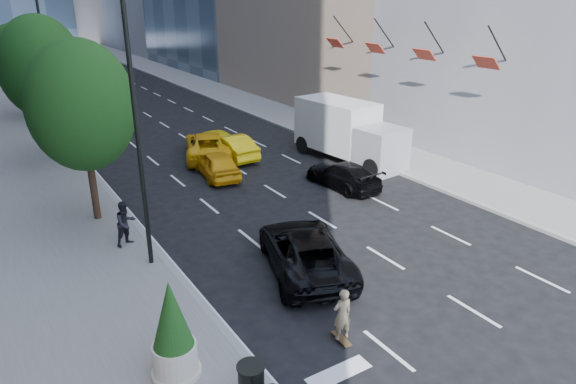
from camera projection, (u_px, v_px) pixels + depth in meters
ground at (364, 265)px, 18.45m from camera, size 160.00×160.00×0.00m
sidewalk_left at (5, 125)px, 37.64m from camera, size 6.00×120.00×0.15m
sidewalk_right at (237, 98)px, 47.04m from camera, size 4.00×120.00×0.15m
lamp_near at (140, 104)px, 16.36m from camera, size 2.13×0.22×10.00m
lamp_far at (48, 52)px, 30.57m from camera, size 2.13×0.22×10.00m
tree_near at (82, 106)px, 20.18m from camera, size 4.20×4.20×7.46m
tree_mid at (42, 68)px, 27.95m from camera, size 4.50×4.50×7.99m
tree_far at (17, 57)px, 38.45m from camera, size 3.90×3.90×6.92m
traffic_signal at (18, 52)px, 45.31m from camera, size 2.48×0.53×5.20m
facade_flags at (400, 48)px, 29.35m from camera, size 1.85×13.30×2.05m
skateboarder at (342, 318)px, 14.14m from camera, size 0.61×0.43×1.56m
black_sedan_lincoln at (305, 250)px, 17.86m from camera, size 4.18×6.02×1.53m
black_sedan_mercedes at (343, 175)px, 25.59m from camera, size 2.07×4.56×1.29m
taxi_a at (217, 164)px, 27.03m from camera, size 2.22×4.34×1.42m
taxi_b at (231, 147)px, 30.03m from camera, size 1.68×4.39×1.43m
taxi_c at (208, 145)px, 30.14m from camera, size 4.34×6.03×1.52m
taxi_d at (214, 142)px, 31.02m from camera, size 1.98×4.85×1.40m
city_bus at (83, 94)px, 40.13m from camera, size 5.91×12.47×3.38m
box_truck at (348, 131)px, 29.38m from camera, size 3.23×7.22×3.35m
pedestrian_a at (126, 223)px, 19.32m from camera, size 1.04×0.93×1.76m
trash_can at (251, 383)px, 12.01m from camera, size 0.62×0.62×0.93m
planter_shrub at (173, 332)px, 12.52m from camera, size 1.12×1.12×2.68m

